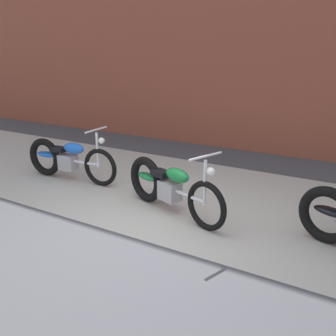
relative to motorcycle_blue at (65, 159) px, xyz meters
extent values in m
plane|color=#47474C|center=(2.41, -1.23, -0.40)|extent=(80.00, 80.00, 0.00)
cube|color=#B2ADA3|center=(2.41, 0.52, -0.40)|extent=(36.00, 3.50, 0.01)
cube|color=brown|center=(2.41, 3.97, 2.83)|extent=(36.00, 0.50, 6.45)
torus|color=black|center=(0.81, 0.05, -0.06)|extent=(0.68, 0.12, 0.68)
torus|color=black|center=(-0.49, -0.03, -0.03)|extent=(0.74, 0.18, 0.73)
cylinder|color=silver|center=(0.16, 0.01, -0.02)|extent=(1.24, 0.14, 0.06)
cube|color=#99999E|center=(0.08, 0.00, -0.06)|extent=(0.33, 0.24, 0.28)
ellipsoid|color=blue|center=(0.24, 0.01, 0.22)|extent=(0.45, 0.22, 0.20)
ellipsoid|color=blue|center=(-0.44, -0.03, 0.03)|extent=(0.45, 0.21, 0.10)
cube|color=black|center=(-0.12, -0.01, 0.16)|extent=(0.29, 0.22, 0.08)
cylinder|color=silver|center=(0.77, 0.05, 0.25)|extent=(0.05, 0.05, 0.62)
cylinder|color=silver|center=(0.77, 0.05, 0.61)|extent=(0.07, 0.58, 0.03)
sphere|color=white|center=(0.87, 0.06, 0.43)|extent=(0.11, 0.11, 0.11)
cylinder|color=silver|center=(-0.17, 0.14, -0.14)|extent=(0.55, 0.10, 0.06)
torus|color=black|center=(3.13, -0.54, -0.06)|extent=(0.67, 0.29, 0.68)
torus|color=black|center=(1.89, -0.13, -0.03)|extent=(0.73, 0.36, 0.73)
cylinder|color=silver|center=(2.51, -0.34, -0.02)|extent=(1.19, 0.45, 0.06)
cube|color=#99999E|center=(2.43, -0.31, -0.06)|extent=(0.37, 0.31, 0.28)
ellipsoid|color=#197A38|center=(2.59, -0.36, 0.22)|extent=(0.48, 0.32, 0.20)
ellipsoid|color=#197A38|center=(1.94, -0.14, 0.03)|extent=(0.47, 0.31, 0.10)
cube|color=black|center=(2.24, -0.25, 0.16)|extent=(0.33, 0.28, 0.08)
cylinder|color=silver|center=(3.09, -0.53, 0.25)|extent=(0.06, 0.06, 0.62)
cylinder|color=silver|center=(3.09, -0.53, 0.61)|extent=(0.22, 0.56, 0.03)
sphere|color=white|center=(3.18, -0.56, 0.43)|extent=(0.11, 0.11, 0.11)
cylinder|color=silver|center=(2.25, -0.09, -0.14)|extent=(0.54, 0.23, 0.06)
torus|color=black|center=(4.54, -0.10, -0.03)|extent=(0.73, 0.35, 0.73)
ellipsoid|color=black|center=(4.58, -0.12, 0.03)|extent=(0.47, 0.31, 0.10)
camera|label=1|loc=(4.93, -4.59, 1.86)|focal=38.84mm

